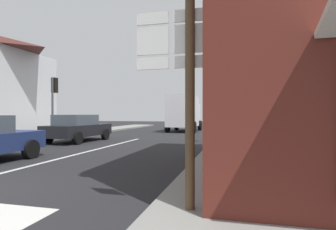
# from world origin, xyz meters

# --- Properties ---
(ground_plane) EXTENTS (80.00, 80.00, 0.00)m
(ground_plane) POSITION_xyz_m (0.00, 10.00, 0.00)
(ground_plane) COLOR #232326
(sidewalk_right) EXTENTS (2.63, 44.00, 0.14)m
(sidewalk_right) POSITION_xyz_m (5.86, 8.00, 0.07)
(sidewalk_right) COLOR gray
(sidewalk_right) RESTS_ON ground
(sidewalk_left) EXTENTS (2.63, 44.00, 0.14)m
(sidewalk_left) POSITION_xyz_m (-5.86, 8.00, 0.07)
(sidewalk_left) COLOR gray
(sidewalk_left) RESTS_ON ground
(lane_centre_stripe) EXTENTS (0.16, 12.00, 0.01)m
(lane_centre_stripe) POSITION_xyz_m (0.00, 6.00, 0.01)
(lane_centre_stripe) COLOR silver
(lane_centre_stripe) RESTS_ON ground
(sedan_far) EXTENTS (2.13, 4.28, 1.47)m
(sedan_far) POSITION_xyz_m (-2.65, 9.74, 0.76)
(sedan_far) COLOR black
(sedan_far) RESTS_ON ground
(delivery_truck) EXTENTS (2.51, 5.01, 3.05)m
(delivery_truck) POSITION_xyz_m (1.34, 19.77, 1.65)
(delivery_truck) COLOR silver
(delivery_truck) RESTS_ON ground
(route_sign_post) EXTENTS (1.66, 0.14, 3.20)m
(route_sign_post) POSITION_xyz_m (5.15, 0.27, 2.00)
(route_sign_post) COLOR brown
(route_sign_post) RESTS_ON ground
(traffic_light_near_left) EXTENTS (0.30, 0.49, 3.69)m
(traffic_light_near_left) POSITION_xyz_m (-4.84, 10.66, 2.73)
(traffic_light_near_left) COLOR #47474C
(traffic_light_near_left) RESTS_ON ground
(traffic_light_far_right) EXTENTS (0.30, 0.49, 3.47)m
(traffic_light_far_right) POSITION_xyz_m (4.84, 18.62, 2.57)
(traffic_light_far_right) COLOR #47474C
(traffic_light_far_right) RESTS_ON ground
(traffic_light_near_right) EXTENTS (0.30, 0.49, 3.75)m
(traffic_light_near_right) POSITION_xyz_m (4.84, 10.66, 2.77)
(traffic_light_near_right) COLOR #47474C
(traffic_light_near_right) RESTS_ON ground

